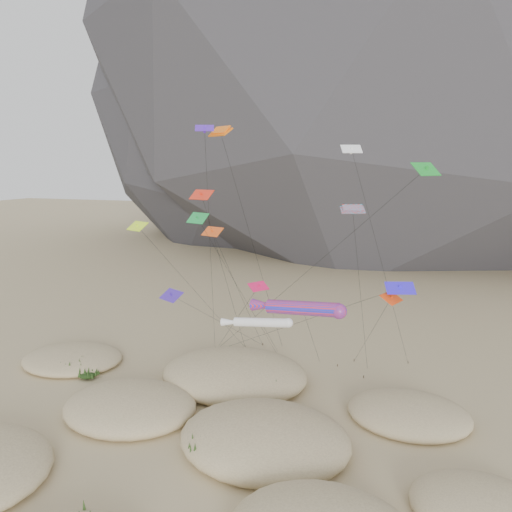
# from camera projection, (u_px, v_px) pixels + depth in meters

# --- Properties ---
(ground) EXTENTS (500.00, 500.00, 0.00)m
(ground) POSITION_uv_depth(u_px,v_px,m) (205.00, 466.00, 38.91)
(ground) COLOR #CCB789
(ground) RESTS_ON ground
(dunes) EXTENTS (54.39, 38.29, 3.94)m
(dunes) POSITION_uv_depth(u_px,v_px,m) (200.00, 429.00, 43.02)
(dunes) COLOR #CCB789
(dunes) RESTS_ON ground
(dune_grass) EXTENTS (43.51, 28.26, 1.58)m
(dune_grass) POSITION_uv_depth(u_px,v_px,m) (218.00, 426.00, 43.14)
(dune_grass) COLOR black
(dune_grass) RESTS_ON ground
(kite_stakes) EXTENTS (23.27, 6.11, 0.30)m
(kite_stakes) POSITION_uv_depth(u_px,v_px,m) (306.00, 358.00, 60.22)
(kite_stakes) COLOR #3F2D1E
(kite_stakes) RESTS_ON ground
(rainbow_tube_kite) EXTENTS (8.81, 17.90, 12.34)m
(rainbow_tube_kite) POSITION_uv_depth(u_px,v_px,m) (299.00, 308.00, 41.75)
(rainbow_tube_kite) COLOR #FE2D1A
(rainbow_tube_kite) RESTS_ON ground
(white_tube_kite) EXTENTS (6.89, 19.73, 10.74)m
(white_tube_kite) POSITION_uv_depth(u_px,v_px,m) (258.00, 322.00, 41.90)
(white_tube_kite) COLOR silver
(white_tube_kite) RESTS_ON ground
(orange_parafoil) EXTENTS (3.72, 15.56, 26.80)m
(orange_parafoil) POSITION_uv_depth(u_px,v_px,m) (221.00, 135.00, 47.54)
(orange_parafoil) COLOR orange
(orange_parafoil) RESTS_ON ground
(multi_parafoil) EXTENTS (2.33, 11.62, 19.69)m
(multi_parafoil) POSITION_uv_depth(u_px,v_px,m) (353.00, 212.00, 44.51)
(multi_parafoil) COLOR red
(multi_parafoil) RESTS_ON ground
(delta_kites) EXTENTS (28.08, 21.89, 26.79)m
(delta_kites) POSITION_uv_depth(u_px,v_px,m) (265.00, 235.00, 45.55)
(delta_kites) COLOR #CBFF1A
(delta_kites) RESTS_ON ground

